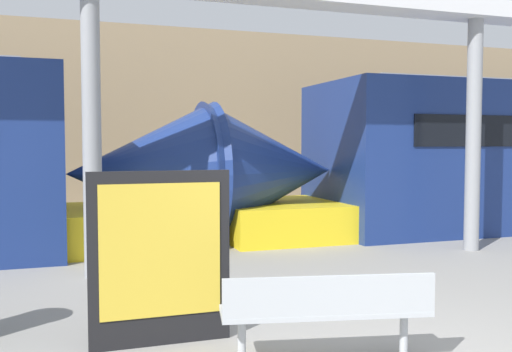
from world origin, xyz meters
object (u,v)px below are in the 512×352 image
Objects in this scene: poster_board at (161,257)px; support_column_near at (92,134)px; bench_near at (326,307)px; support_column_far at (473,136)px.

support_column_near reaches higher than poster_board.
bench_near is 0.45× the size of support_column_far.
support_column_far reaches higher than poster_board.
bench_near is 0.45× the size of support_column_near.
poster_board is at bearing 152.91° from bench_near.
bench_near is at bearing -38.92° from poster_board.
support_column_near is at bearing 180.00° from support_column_far.
support_column_far is at bearing 0.00° from support_column_near.
support_column_far is (6.32, 0.00, 0.00)m from support_column_near.
poster_board is at bearing -81.28° from support_column_near.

